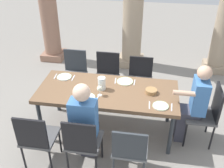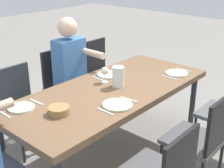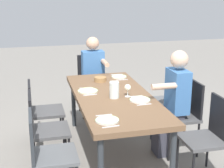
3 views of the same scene
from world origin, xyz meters
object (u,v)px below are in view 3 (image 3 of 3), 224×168
object	(u,v)px
chair_west_north	(46,151)
chair_mid_north	(42,126)
dining_table	(114,100)
diner_man_white	(94,75)
chair_mid_south	(185,111)
chair_east_south	(165,98)
chair_west_south	(210,133)
water_pitcher	(114,91)
plate_3	(119,77)
chair_head_east	(92,81)
diner_woman_green	(172,100)
plate_0	(107,120)
plate_2	(88,91)
bread_basket	(100,79)
wine_glass_1	(128,88)
chair_east_north	(41,109)
plate_1	(140,100)

from	to	relation	value
chair_west_north	chair_mid_north	bearing A→B (deg)	0.02
dining_table	diner_man_white	bearing A→B (deg)	-0.14
chair_mid_south	chair_east_south	distance (m)	0.60
chair_west_south	water_pitcher	size ratio (longest dim) A/B	4.66
chair_mid_north	chair_east_south	xyz separation A→B (m)	(0.60, -1.74, -0.01)
chair_mid_north	plate_3	size ratio (longest dim) A/B	4.12
chair_head_east	diner_woman_green	bearing A→B (deg)	-156.94
plate_3	water_pitcher	world-z (taller)	water_pitcher
plate_0	plate_2	size ratio (longest dim) A/B	0.92
chair_head_east	diner_man_white	xyz separation A→B (m)	(-0.21, -0.00, 0.14)
chair_west_north	chair_mid_north	world-z (taller)	chair_west_north
diner_man_white	plate_3	bearing A→B (deg)	-149.92
dining_table	plate_2	xyz separation A→B (m)	(0.23, 0.28, 0.07)
chair_head_east	plate_2	distance (m)	1.29
water_pitcher	bread_basket	distance (m)	0.73
wine_glass_1	water_pitcher	distance (m)	0.17
chair_mid_north	water_pitcher	xyz separation A→B (m)	(0.08, -0.86, 0.33)
diner_man_white	plate_0	xyz separation A→B (m)	(-2.01, 0.26, 0.09)
chair_west_north	plate_3	xyz separation A→B (m)	(1.57, -1.15, 0.24)
chair_east_north	water_pitcher	bearing A→B (deg)	-121.64
water_pitcher	bread_basket	world-z (taller)	water_pitcher
chair_west_south	chair_mid_south	xyz separation A→B (m)	(0.62, 0.00, 0.02)
chair_east_north	plate_3	xyz separation A→B (m)	(0.35, -1.15, 0.26)
diner_woman_green	water_pitcher	size ratio (longest dim) A/B	6.73
chair_east_north	chair_mid_south	bearing A→B (deg)	-109.16
chair_mid_north	wine_glass_1	world-z (taller)	wine_glass_1
plate_1	plate_3	world-z (taller)	same
chair_east_north	diner_woman_green	world-z (taller)	diner_woman_green
chair_mid_south	wine_glass_1	distance (m)	0.80
plate_0	plate_1	size ratio (longest dim) A/B	0.98
chair_east_north	chair_head_east	world-z (taller)	chair_head_east
plate_0	bread_basket	xyz separation A→B (m)	(1.40, -0.23, 0.02)
chair_west_south	wine_glass_1	xyz separation A→B (m)	(0.70, 0.72, 0.36)
chair_mid_north	diner_man_white	distance (m)	1.68
chair_east_south	bread_basket	distance (m)	0.96
chair_east_north	plate_1	world-z (taller)	chair_east_north
dining_table	plate_1	bearing A→B (deg)	-135.26
chair_east_north	chair_head_east	size ratio (longest dim) A/B	0.91
chair_mid_south	chair_east_north	distance (m)	1.84
chair_east_south	dining_table	bearing A→B (deg)	116.65
chair_mid_north	diner_man_white	size ratio (longest dim) A/B	0.71
chair_head_east	bread_basket	xyz separation A→B (m)	(-0.83, 0.03, 0.25)
chair_mid_south	plate_2	bearing A→B (deg)	70.93
wine_glass_1	plate_3	distance (m)	0.88
plate_0	chair_head_east	bearing A→B (deg)	-6.60
chair_head_east	chair_mid_south	bearing A→B (deg)	-151.98
chair_mid_south	plate_0	world-z (taller)	chair_mid_south
diner_woman_green	wine_glass_1	distance (m)	0.58
plate_1	dining_table	bearing A→B (deg)	44.74
chair_east_north	water_pitcher	xyz separation A→B (m)	(-0.52, -0.85, 0.34)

